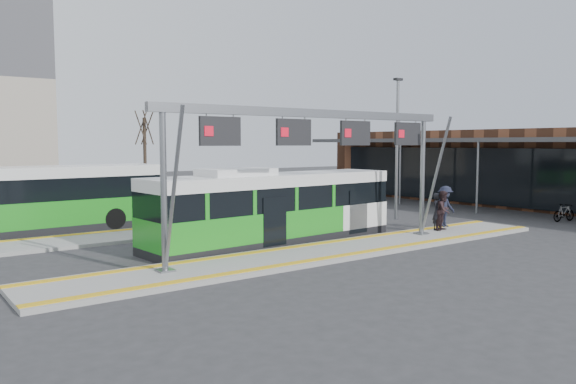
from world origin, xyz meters
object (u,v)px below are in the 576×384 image
object	(u,v)px
gantry	(319,138)
passenger_c	(445,206)
hero_bus	(274,208)
passenger_b	(444,211)
passenger_a	(438,211)

from	to	relation	value
gantry	passenger_c	distance (m)	9.02
hero_bus	gantry	bearing A→B (deg)	-92.65
passenger_c	passenger_b	bearing A→B (deg)	-147.23
hero_bus	passenger_b	size ratio (longest dim) A/B	6.39
gantry	passenger_a	xyz separation A→B (m)	(7.37, 0.40, -3.30)
passenger_a	passenger_c	distance (m)	1.12
hero_bus	passenger_b	bearing A→B (deg)	-23.46
passenger_c	gantry	bearing A→B (deg)	-176.23
passenger_c	hero_bus	bearing A→B (deg)	164.68
gantry	passenger_c	bearing A→B (deg)	5.38
hero_bus	passenger_c	distance (m)	8.73
gantry	passenger_a	world-z (taller)	gantry
passenger_b	passenger_a	bearing A→B (deg)	105.08
gantry	passenger_b	size ratio (longest dim) A/B	7.21
gantry	passenger_c	size ratio (longest dim) A/B	6.68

